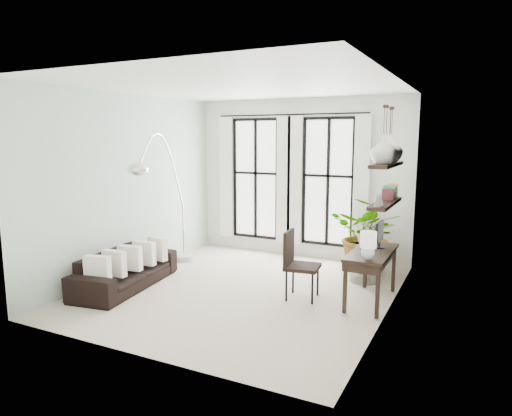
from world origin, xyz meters
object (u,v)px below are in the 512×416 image
Objects in this scene: sofa at (126,269)px; desk_chair at (297,260)px; buddha at (364,260)px; plant at (369,234)px; arc_lamp at (162,165)px; desk at (371,255)px.

desk_chair is at bearing -82.32° from sofa.
desk_chair is 1.48m from buddha.
buddha is at bearing -67.52° from sofa.
plant is at bearing 96.28° from buddha.
buddha is (3.32, 1.13, -1.59)m from arc_lamp.
sofa is 1.96× the size of desk_chair.
desk is 3.85m from arc_lamp.
buddha is at bearing -83.72° from plant.
desk is (3.75, 1.03, 0.43)m from sofa.
desk_chair is (-1.06, -0.26, -0.13)m from desk.
desk_chair reaches higher than sofa.
desk is 1.12m from buddha.
plant reaches higher than desk.
plant reaches higher than buddha.
desk_chair is (2.69, 0.76, 0.29)m from sofa.
desk reaches higher than desk_chair.
arc_lamp is 2.92× the size of buddha.
plant is (3.36, 2.59, 0.40)m from sofa.
plant is at bearing 62.64° from desk_chair.
plant is 3.88m from arc_lamp.
arc_lamp reaches higher than sofa.
sofa is 2.81m from desk_chair.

